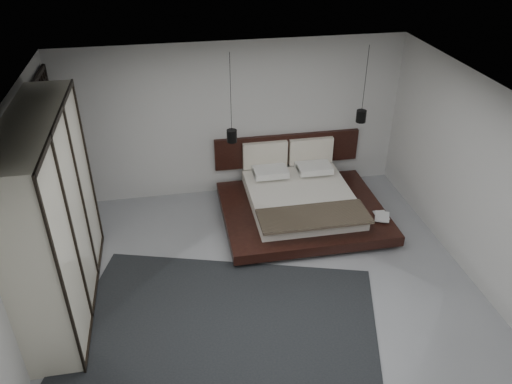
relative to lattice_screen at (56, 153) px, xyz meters
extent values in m
plane|color=#93969B|center=(2.95, -2.45, -1.30)|extent=(6.00, 6.00, 0.00)
plane|color=white|center=(2.95, -2.45, 1.50)|extent=(6.00, 6.00, 0.00)
plane|color=#BCBCBA|center=(2.95, 0.55, 0.10)|extent=(6.00, 0.00, 6.00)
plane|color=#BCBCBA|center=(-0.05, -2.45, 0.10)|extent=(0.00, 6.00, 6.00)
plane|color=#BCBCBA|center=(5.95, -2.45, 0.10)|extent=(0.00, 6.00, 6.00)
cube|color=black|center=(0.00, 0.00, 0.00)|extent=(0.05, 0.90, 2.60)
cube|color=black|center=(3.91, -0.70, -1.26)|extent=(2.12, 1.74, 0.08)
cube|color=black|center=(3.91, -0.70, -1.14)|extent=(2.70, 2.22, 0.17)
cube|color=silver|center=(3.91, -0.57, -0.94)|extent=(1.74, 1.93, 0.21)
cube|color=black|center=(3.91, -1.33, -0.81)|extent=(1.75, 0.67, 0.05)
cube|color=white|center=(3.51, 0.17, -0.78)|extent=(0.60, 0.39, 0.12)
cube|color=white|center=(4.32, 0.17, -0.78)|extent=(0.60, 0.39, 0.12)
cube|color=white|center=(3.51, 0.03, -0.72)|extent=(0.60, 0.39, 0.12)
cube|color=white|center=(4.32, 0.03, -0.72)|extent=(0.60, 0.39, 0.12)
cube|color=black|center=(3.91, 0.51, -0.54)|extent=(2.70, 0.08, 0.60)
cube|color=silver|center=(3.48, 0.42, -0.57)|extent=(0.82, 0.10, 0.50)
cube|color=silver|center=(4.35, 0.42, -0.57)|extent=(0.82, 0.10, 0.50)
imported|color=#99724C|center=(5.02, -1.18, -1.04)|extent=(0.22, 0.28, 0.03)
imported|color=#99724C|center=(5.00, -1.21, -1.01)|extent=(0.34, 0.38, 0.02)
cylinder|color=black|center=(2.80, -0.12, 0.86)|extent=(0.01, 0.01, 1.28)
cylinder|color=black|center=(2.80, -0.12, 0.12)|extent=(0.17, 0.17, 0.21)
cylinder|color=#FFE0B2|center=(2.80, -0.12, 0.03)|extent=(0.13, 0.13, 0.01)
cylinder|color=black|center=(5.02, -0.12, 0.95)|extent=(0.01, 0.01, 1.10)
cylinder|color=black|center=(5.02, -0.12, 0.30)|extent=(0.17, 0.17, 0.21)
cylinder|color=#FFE0B2|center=(5.02, -0.12, 0.21)|extent=(0.13, 0.13, 0.01)
cube|color=silver|center=(0.25, -1.98, 0.04)|extent=(0.62, 2.68, 2.68)
cube|color=black|center=(0.57, -1.98, 1.35)|extent=(0.03, 2.68, 0.06)
cube|color=black|center=(0.57, -1.98, -1.27)|extent=(0.03, 2.68, 0.06)
cube|color=black|center=(0.57, -3.32, 0.04)|extent=(0.03, 0.05, 2.68)
cube|color=black|center=(0.57, -2.43, 0.04)|extent=(0.03, 0.05, 2.68)
cube|color=black|center=(0.57, -1.53, 0.04)|extent=(0.03, 0.05, 2.68)
cube|color=black|center=(0.57, -0.64, 0.04)|extent=(0.03, 0.05, 2.68)
cube|color=black|center=(2.25, -3.00, -1.29)|extent=(4.56, 3.80, 0.02)
camera|label=1|loc=(1.84, -7.55, 3.58)|focal=35.00mm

